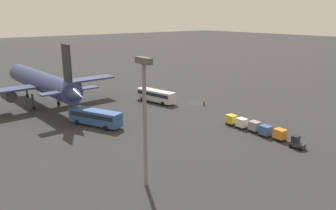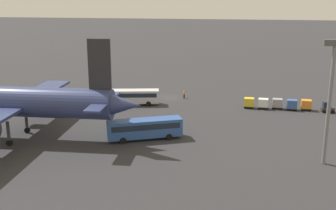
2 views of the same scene
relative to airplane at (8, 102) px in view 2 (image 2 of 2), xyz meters
name	(u,v)px [view 2 (image 2 of 2)]	position (x,y,z in m)	size (l,w,h in m)	color
ground_plane	(169,98)	(-20.18, -31.04, -6.02)	(600.00, 600.00, 0.00)	#2D2D30
airplane	(8,102)	(0.00, 0.00, 0.00)	(42.58, 36.33, 15.99)	navy
shuttle_bus_near	(132,96)	(-13.62, -23.73, -4.14)	(11.55, 4.82, 3.12)	silver
shuttle_bus_far	(145,127)	(-20.99, -3.25, -4.08)	(11.82, 7.10, 3.23)	#2D5199
baggage_tug	(327,108)	(-52.47, -24.45, -5.07)	(2.48, 1.77, 2.10)	#333338
worker_person	(184,94)	(-23.61, -31.10, -5.15)	(0.38, 0.38, 1.74)	#1E1E2D
cargo_cart_orange	(306,104)	(-48.68, -25.34, -4.82)	(2.09, 1.79, 2.06)	#38383D
cargo_cart_blue	(292,104)	(-45.90, -24.96, -4.82)	(2.09, 1.79, 2.06)	#38383D
cargo_cart_grey	(277,103)	(-43.13, -25.39, -4.82)	(2.09, 1.79, 2.06)	#38383D
cargo_cart_white	(263,103)	(-40.35, -24.99, -4.82)	(2.09, 1.79, 2.06)	#38383D
cargo_cart_yellow	(249,102)	(-37.57, -25.12, -4.82)	(2.09, 1.79, 2.06)	#38383D
light_pole	(331,89)	(-47.06, 2.41, 4.31)	(2.80, 0.70, 16.73)	slate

